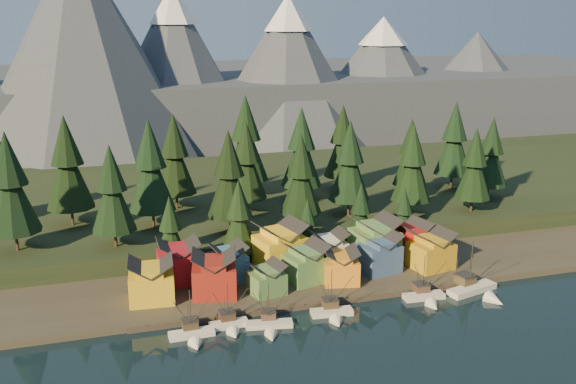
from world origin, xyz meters
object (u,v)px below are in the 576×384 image
object	(u,v)px
house_front_0	(151,279)
boat_1	(230,319)
boat_0	(192,329)
boat_6	(477,284)
house_back_0	(179,260)
house_front_1	(214,273)
boat_3	(333,307)
boat_5	(426,292)
house_back_1	(228,262)
boat_2	(270,321)

from	to	relation	value
house_front_0	boat_1	bearing A→B (deg)	-41.35
boat_0	boat_1	xyz separation A→B (m)	(7.57, 1.80, 0.10)
boat_6	house_back_0	xyz separation A→B (m)	(-61.44, 22.34, 4.30)
boat_1	house_front_1	distance (m)	14.00
boat_3	house_back_0	bearing A→B (deg)	146.65
boat_5	boat_6	bearing A→B (deg)	2.00
house_front_0	house_front_1	bearing A→B (deg)	1.40
house_front_1	house_back_0	distance (m)	10.80
boat_6	house_front_0	distance (m)	69.84
boat_5	boat_6	world-z (taller)	boat_6
house_back_0	house_back_1	size ratio (longest dim) A/B	1.13
boat_2	house_front_1	size ratio (longest dim) A/B	0.97
boat_6	house_front_0	size ratio (longest dim) A/B	1.37
boat_3	house_front_0	xyz separation A→B (m)	(-34.32, 15.29, 4.17)
house_front_1	boat_3	bearing A→B (deg)	-22.95
boat_1	house_back_1	world-z (taller)	house_back_1
boat_0	house_front_1	xyz separation A→B (m)	(7.17, 15.09, 4.50)
boat_2	house_back_1	world-z (taller)	house_back_1
boat_3	boat_6	world-z (taller)	boat_6
house_back_0	house_back_1	distance (m)	10.83
boat_1	house_back_0	distance (m)	23.54
boat_5	house_back_0	world-z (taller)	house_back_0
boat_1	house_back_0	world-z (taller)	house_back_0
house_back_1	house_front_1	bearing A→B (deg)	-132.19
boat_1	house_back_1	bearing A→B (deg)	76.47
boat_6	boat_3	bearing A→B (deg)	167.10
boat_2	house_back_0	bearing A→B (deg)	129.48
boat_3	boat_5	world-z (taller)	boat_5
boat_1	boat_3	size ratio (longest dim) A/B	0.96
boat_1	house_front_0	distance (m)	19.94
boat_0	boat_3	bearing A→B (deg)	0.17
house_front_1	house_back_1	world-z (taller)	house_front_1
boat_1	boat_5	world-z (taller)	boat_5
boat_3	boat_5	size ratio (longest dim) A/B	1.00
boat_5	house_front_1	world-z (taller)	house_front_1
house_front_1	boat_6	bearing A→B (deg)	-2.69
house_front_1	boat_1	bearing A→B (deg)	-77.26
boat_3	house_back_0	xyz separation A→B (m)	(-27.53, 23.24, 4.52)
house_back_0	boat_1	bearing A→B (deg)	-73.78
boat_1	boat_2	world-z (taller)	boat_1
boat_6	house_front_1	xyz separation A→B (m)	(-55.26, 13.49, 4.15)
boat_3	house_front_0	world-z (taller)	house_front_0
boat_2	house_front_0	size ratio (longest dim) A/B	1.05
boat_0	boat_3	world-z (taller)	boat_3
boat_6	house_front_0	world-z (taller)	boat_6
house_back_1	boat_3	bearing A→B (deg)	-59.33
boat_2	house_front_0	world-z (taller)	house_front_0
boat_2	house_front_0	distance (m)	26.91
boat_3	house_back_0	distance (m)	36.32
boat_5	house_front_0	bearing A→B (deg)	169.75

